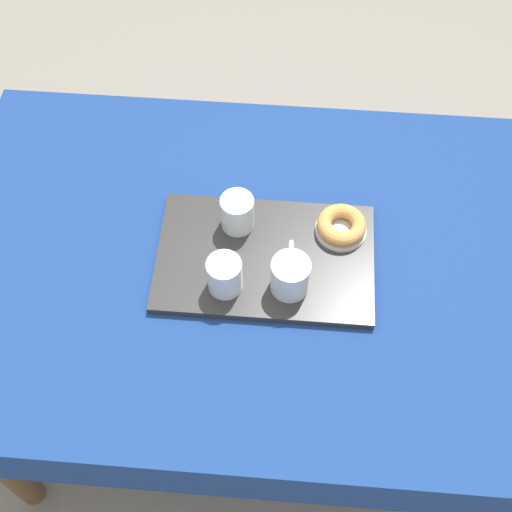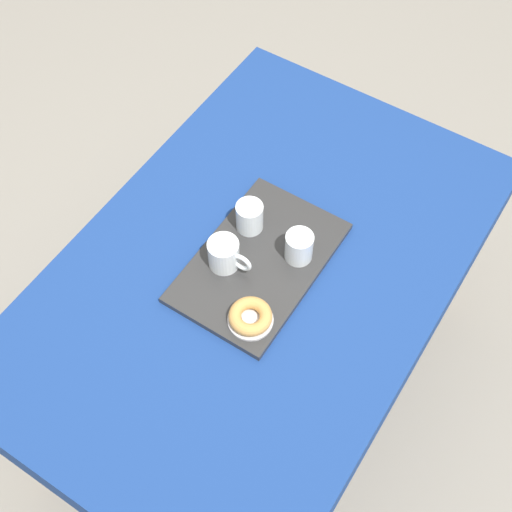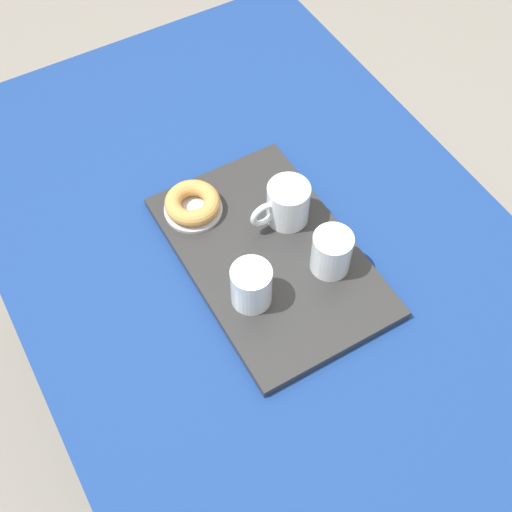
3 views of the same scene
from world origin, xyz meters
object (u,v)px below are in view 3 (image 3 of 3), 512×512
water_glass_near (251,287)px  sugar_donut_left (193,203)px  tea_mug_left (287,204)px  donut_plate_left (193,209)px  dining_table (267,282)px  serving_tray (270,256)px  water_glass_far (331,253)px

water_glass_near → sugar_donut_left: 0.23m
tea_mug_left → sugar_donut_left: tea_mug_left is taller
donut_plate_left → water_glass_near: bearing=-0.1°
dining_table → sugar_donut_left: (-0.15, -0.08, 0.14)m
sugar_donut_left → tea_mug_left: bearing=54.5°
serving_tray → water_glass_far: water_glass_far is taller
dining_table → water_glass_far: water_glass_far is taller
tea_mug_left → donut_plate_left: size_ratio=1.08×
dining_table → water_glass_far: 0.19m
tea_mug_left → donut_plate_left: tea_mug_left is taller
serving_tray → water_glass_far: 0.12m
serving_tray → tea_mug_left: tea_mug_left is taller
water_glass_near → donut_plate_left: water_glass_near is taller
dining_table → tea_mug_left: size_ratio=11.62×
water_glass_far → donut_plate_left: size_ratio=0.75×
serving_tray → donut_plate_left: size_ratio=4.10×
donut_plate_left → sugar_donut_left: sugar_donut_left is taller
water_glass_near → sugar_donut_left: (-0.23, 0.00, -0.02)m
serving_tray → tea_mug_left: bearing=128.5°
tea_mug_left → water_glass_far: 0.14m
dining_table → serving_tray: 0.10m
serving_tray → sugar_donut_left: size_ratio=4.33×
tea_mug_left → sugar_donut_left: 0.18m
dining_table → water_glass_near: (0.07, -0.08, 0.15)m
donut_plate_left → sugar_donut_left: (0.00, 0.00, 0.02)m
water_glass_near → water_glass_far: 0.16m
water_glass_near → sugar_donut_left: size_ratio=0.79×
tea_mug_left → water_glass_near: (0.12, -0.15, -0.00)m
serving_tray → tea_mug_left: size_ratio=3.78×
water_glass_far → serving_tray: bearing=-133.9°
donut_plate_left → dining_table: bearing=26.9°
serving_tray → water_glass_near: 0.11m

